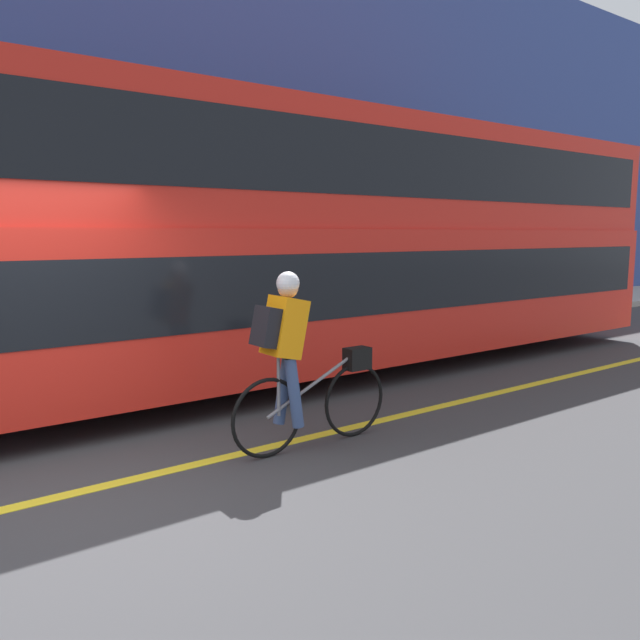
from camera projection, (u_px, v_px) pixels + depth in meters
The scene contains 4 objects.
ground_plane at pixel (55, 512), 4.60m from camera, with size 80.00×80.00×0.00m, color #38383A.
road_center_line at pixel (47, 499), 4.80m from camera, with size 50.00×0.14×0.01m, color yellow.
bus at pixel (357, 235), 9.25m from camera, with size 11.53×2.53×3.63m.
cyclist_on_bike at pixel (297, 356), 5.79m from camera, with size 1.78×0.32×1.70m.
Camera 1 is at (-1.02, -4.67, 2.04)m, focal length 35.00 mm.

